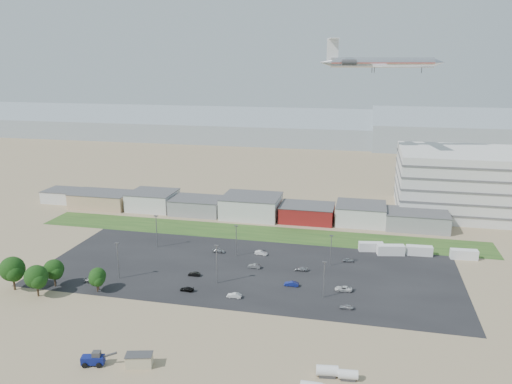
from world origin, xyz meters
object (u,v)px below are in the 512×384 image
(box_trailer_a, at_px, (371,247))
(parked_car_11, at_px, (261,253))
(parked_car_2, at_px, (346,307))
(parked_car_6, at_px, (219,251))
(parked_car_13, at_px, (234,295))
(telehandler, at_px, (93,358))
(airliner, at_px, (382,62))
(parked_car_8, at_px, (348,260))
(parked_car_0, at_px, (343,289))
(parked_car_1, at_px, (291,284))
(parked_car_7, at_px, (254,266))
(portable_shed, at_px, (139,360))
(storage_tank_nw, at_px, (327,371))
(parked_car_12, at_px, (301,269))
(tree_far_left, at_px, (13,271))
(parked_car_3, at_px, (187,289))
(parked_car_10, at_px, (92,280))
(parked_car_4, at_px, (194,274))

(box_trailer_a, height_order, parked_car_11, box_trailer_a)
(parked_car_11, bearing_deg, parked_car_2, -130.40)
(parked_car_6, bearing_deg, parked_car_13, -157.33)
(telehandler, relative_size, box_trailer_a, 0.94)
(airliner, bearing_deg, parked_car_8, -109.23)
(box_trailer_a, distance_m, parked_car_11, 35.41)
(parked_car_0, relative_size, parked_car_1, 1.15)
(parked_car_11, bearing_deg, parked_car_7, -171.97)
(portable_shed, height_order, telehandler, telehandler)
(parked_car_7, bearing_deg, storage_tank_nw, 32.15)
(box_trailer_a, distance_m, parked_car_12, 28.58)
(telehandler, height_order, parked_car_6, telehandler)
(airliner, distance_m, parked_car_6, 95.36)
(storage_tank_nw, height_order, parked_car_2, storage_tank_nw)
(tree_far_left, distance_m, parked_car_3, 46.25)
(portable_shed, distance_m, parked_car_10, 44.71)
(tree_far_left, height_order, parked_car_7, tree_far_left)
(parked_car_1, xyz_separation_m, parked_car_10, (-53.90, -9.85, -0.07))
(box_trailer_a, bearing_deg, parked_car_10, -160.87)
(parked_car_4, height_order, parked_car_6, same)
(parked_car_0, bearing_deg, parked_car_8, 175.75)
(parked_car_13, bearing_deg, parked_car_0, 110.85)
(parked_car_11, bearing_deg, parked_car_3, 161.49)
(tree_far_left, relative_size, parked_car_6, 2.66)
(parked_car_0, bearing_deg, box_trailer_a, 164.04)
(parked_car_10, distance_m, parked_car_12, 58.69)
(airliner, bearing_deg, parked_car_11, -132.68)
(parked_car_4, height_order, parked_car_8, parked_car_8)
(tree_far_left, relative_size, parked_car_3, 2.78)
(parked_car_4, bearing_deg, telehandler, -8.64)
(tree_far_left, height_order, parked_car_13, tree_far_left)
(box_trailer_a, relative_size, parked_car_10, 1.89)
(parked_car_3, bearing_deg, portable_shed, 7.84)
(parked_car_11, height_order, parked_car_12, parked_car_11)
(parked_car_3, height_order, parked_car_13, parked_car_13)
(parked_car_3, bearing_deg, parked_car_4, -168.49)
(parked_car_1, xyz_separation_m, parked_car_3, (-26.55, -9.13, -0.11))
(portable_shed, bearing_deg, parked_car_2, 25.83)
(portable_shed, bearing_deg, parked_car_6, 77.58)
(box_trailer_a, distance_m, parked_car_6, 48.67)
(parked_car_1, bearing_deg, tree_far_left, -74.79)
(parked_car_6, distance_m, parked_car_10, 40.06)
(parked_car_10, height_order, parked_car_13, parked_car_13)
(telehandler, relative_size, airliner, 0.15)
(portable_shed, bearing_deg, parked_car_11, 65.41)
(portable_shed, xyz_separation_m, parked_car_8, (38.17, 63.54, -0.77))
(parked_car_11, bearing_deg, tree_far_left, 129.98)
(parked_car_2, height_order, parked_car_13, parked_car_13)
(box_trailer_a, xyz_separation_m, airliner, (0.81, 46.46, 57.12))
(storage_tank_nw, bearing_deg, box_trailer_a, 83.41)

